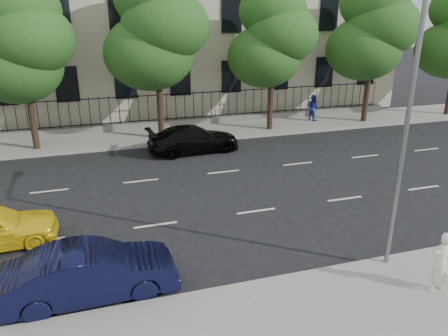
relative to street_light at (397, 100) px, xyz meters
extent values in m
plane|color=black|center=(-2.50, 1.77, -5.15)|extent=(120.00, 120.00, 0.00)
cube|color=gray|center=(-2.50, -2.23, -5.07)|extent=(60.00, 4.00, 0.15)
cube|color=gray|center=(-2.50, 15.77, -5.07)|extent=(60.00, 4.00, 0.15)
cube|color=slate|center=(-2.50, 17.47, -4.80)|extent=(30.00, 0.50, 0.40)
cube|color=black|center=(-2.50, 17.47, -4.50)|extent=(28.80, 0.05, 0.05)
cube|color=black|center=(-2.50, 17.47, -2.90)|extent=(28.80, 0.05, 0.05)
cylinder|color=slate|center=(0.00, -0.53, -1.00)|extent=(0.14, 0.14, 8.00)
cylinder|color=#382619|center=(-11.50, 14.97, -3.51)|extent=(0.36, 0.36, 2.97)
ellipsoid|color=#22531B|center=(-11.90, 15.27, -0.52)|extent=(4.75, 4.75, 3.90)
ellipsoid|color=#22531B|center=(-11.00, 14.77, 0.85)|extent=(4.50, 4.50, 3.70)
ellipsoid|color=#22531B|center=(-11.40, 15.37, 2.23)|extent=(4.25, 4.25, 3.50)
cylinder|color=#382619|center=(-4.50, 14.97, -3.34)|extent=(0.36, 0.36, 3.32)
ellipsoid|color=#22531B|center=(-4.90, 15.27, -0.05)|extent=(5.13, 5.13, 4.21)
ellipsoid|color=#22531B|center=(-4.00, 14.77, 1.43)|extent=(4.86, 4.86, 4.00)
cylinder|color=#382619|center=(2.50, 14.97, -3.46)|extent=(0.36, 0.36, 3.08)
ellipsoid|color=#22531B|center=(2.10, 15.27, -0.48)|extent=(4.56, 4.56, 3.74)
ellipsoid|color=#22531B|center=(3.00, 14.77, 0.84)|extent=(4.32, 4.32, 3.55)
ellipsoid|color=#22531B|center=(2.60, 15.37, 2.16)|extent=(4.08, 4.08, 3.36)
cylinder|color=#382619|center=(9.50, 14.97, -3.39)|extent=(0.36, 0.36, 3.22)
ellipsoid|color=#22531B|center=(9.10, 15.27, -0.22)|extent=(4.94, 4.94, 4.06)
ellipsoid|color=#22531B|center=(10.00, 14.77, 1.21)|extent=(4.68, 4.68, 3.85)
ellipsoid|color=#22531B|center=(9.60, 15.37, 2.64)|extent=(4.42, 4.42, 3.64)
imported|color=black|center=(-8.79, 0.57, -4.38)|extent=(4.73, 1.78, 1.54)
imported|color=black|center=(-3.15, 12.27, -4.41)|extent=(5.19, 2.38, 1.47)
imported|color=white|center=(0.44, -2.16, -4.09)|extent=(0.69, 0.47, 1.82)
imported|color=navy|center=(6.19, 16.18, -4.11)|extent=(0.93, 1.04, 1.78)
camera|label=1|loc=(-8.27, -10.28, 2.56)|focal=35.00mm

